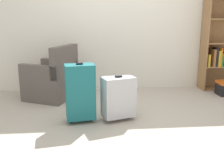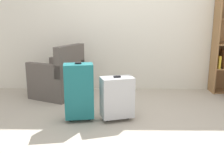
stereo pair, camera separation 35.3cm
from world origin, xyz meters
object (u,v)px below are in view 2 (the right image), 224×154
Objects in this scene: armchair at (59,79)px; suitcase_teal at (79,91)px; mug at (89,95)px; suitcase_silver at (117,97)px.

suitcase_teal is at bearing -64.69° from armchair.
armchair reaches higher than mug.
suitcase_teal reaches higher than mug.
armchair is 1.44m from suitcase_silver.
suitcase_teal reaches higher than suitcase_silver.
armchair is at bearing 172.15° from mug.
mug is at bearing 89.17° from suitcase_teal.
suitcase_silver is at bearing -63.27° from mug.
suitcase_silver is (1.00, -1.03, 0.00)m from armchair.
armchair is 0.59m from mug.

